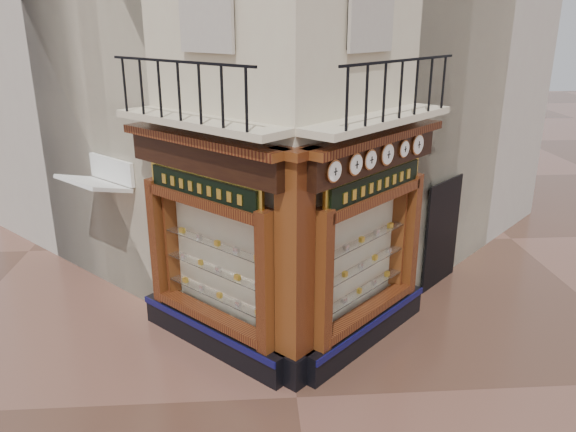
{
  "coord_description": "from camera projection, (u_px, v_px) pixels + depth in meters",
  "views": [
    {
      "loc": [
        -0.66,
        -7.52,
        5.72
      ],
      "look_at": [
        -0.0,
        2.0,
        2.4
      ],
      "focal_mm": 35.0,
      "sensor_mm": 36.0,
      "label": 1
    }
  ],
  "objects": [
    {
      "name": "neighbour_left",
      "position": [
        180.0,
        30.0,
        15.17
      ],
      "size": [
        11.31,
        11.31,
        11.0
      ],
      "primitive_type": "cube",
      "rotation": [
        0.0,
        0.0,
        0.79
      ],
      "color": "#B3AB9C",
      "rests_on": "ground"
    },
    {
      "name": "ground",
      "position": [
        297.0,
        397.0,
        9.01
      ],
      "size": [
        80.0,
        80.0,
        0.0
      ],
      "primitive_type": "plane",
      "color": "#4E3024",
      "rests_on": "ground"
    },
    {
      "name": "clock_b",
      "position": [
        355.0,
        164.0,
        8.7
      ],
      "size": [
        0.29,
        0.29,
        0.36
      ],
      "rotation": [
        0.0,
        0.0,
        0.79
      ],
      "color": "#AD6D39",
      "rests_on": "ground"
    },
    {
      "name": "shopfront_right",
      "position": [
        369.0,
        245.0,
        9.93
      ],
      "size": [
        2.86,
        2.86,
        3.98
      ],
      "rotation": [
        0.0,
        0.0,
        0.79
      ],
      "color": "black",
      "rests_on": "ground"
    },
    {
      "name": "signboard_right",
      "position": [
        376.0,
        184.0,
        9.51
      ],
      "size": [
        2.05,
        2.05,
        0.55
      ],
      "rotation": [
        0.0,
        0.0,
        0.79
      ],
      "color": "yellow",
      "rests_on": "ground"
    },
    {
      "name": "clock_c",
      "position": [
        370.0,
        160.0,
        8.99
      ],
      "size": [
        0.28,
        0.28,
        0.34
      ],
      "rotation": [
        0.0,
        0.0,
        0.79
      ],
      "color": "#AD6D39",
      "rests_on": "ground"
    },
    {
      "name": "clock_d",
      "position": [
        387.0,
        154.0,
        9.36
      ],
      "size": [
        0.31,
        0.31,
        0.39
      ],
      "rotation": [
        0.0,
        0.0,
        0.79
      ],
      "color": "#AD6D39",
      "rests_on": "ground"
    },
    {
      "name": "shopfront_left",
      "position": [
        209.0,
        249.0,
        9.75
      ],
      "size": [
        2.86,
        2.86,
        3.98
      ],
      "rotation": [
        0.0,
        0.0,
        2.36
      ],
      "color": "black",
      "rests_on": "ground"
    },
    {
      "name": "neighbour_right",
      "position": [
        361.0,
        29.0,
        15.5
      ],
      "size": [
        11.31,
        11.31,
        11.0
      ],
      "primitive_type": "cube",
      "rotation": [
        0.0,
        0.0,
        0.79
      ],
      "color": "#B3AB9C",
      "rests_on": "ground"
    },
    {
      "name": "clock_e",
      "position": [
        404.0,
        149.0,
        9.75
      ],
      "size": [
        0.26,
        0.26,
        0.32
      ],
      "rotation": [
        0.0,
        0.0,
        0.79
      ],
      "color": "#AD6D39",
      "rests_on": "ground"
    },
    {
      "name": "clock_f",
      "position": [
        417.0,
        144.0,
        10.09
      ],
      "size": [
        0.31,
        0.31,
        0.39
      ],
      "rotation": [
        0.0,
        0.0,
        0.79
      ],
      "color": "#AD6D39",
      "rests_on": "ground"
    },
    {
      "name": "corner_pilaster",
      "position": [
        295.0,
        274.0,
        8.84
      ],
      "size": [
        0.85,
        0.85,
        3.98
      ],
      "rotation": [
        0.0,
        0.0,
        0.79
      ],
      "color": "black",
      "rests_on": "ground"
    },
    {
      "name": "main_building",
      "position": [
        276.0,
        8.0,
        12.84
      ],
      "size": [
        11.31,
        11.31,
        12.0
      ],
      "primitive_type": "cube",
      "rotation": [
        0.0,
        0.0,
        0.79
      ],
      "color": "beige",
      "rests_on": "ground"
    },
    {
      "name": "signboard_left",
      "position": [
        203.0,
        188.0,
        9.32
      ],
      "size": [
        1.99,
        1.99,
        0.53
      ],
      "rotation": [
        0.0,
        0.0,
        2.36
      ],
      "color": "yellow",
      "rests_on": "ground"
    },
    {
      "name": "clock_a",
      "position": [
        334.0,
        171.0,
        8.3
      ],
      "size": [
        0.28,
        0.28,
        0.35
      ],
      "rotation": [
        0.0,
        0.0,
        0.79
      ],
      "color": "#AD6D39",
      "rests_on": "ground"
    },
    {
      "name": "awning",
      "position": [
        107.0,
        299.0,
        12.19
      ],
      "size": [
        1.68,
        1.68,
        0.31
      ],
      "primitive_type": null,
      "rotation": [
        0.26,
        0.0,
        2.36
      ],
      "color": "white",
      "rests_on": "ground"
    },
    {
      "name": "balcony",
      "position": [
        290.0,
        120.0,
        9.03
      ],
      "size": [
        5.94,
        2.97,
        1.03
      ],
      "color": "beige",
      "rests_on": "ground"
    }
  ]
}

